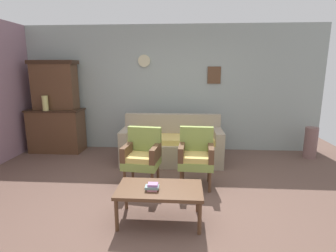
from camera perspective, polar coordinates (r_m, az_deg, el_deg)
name	(u,v)px	position (r m, az deg, el deg)	size (l,w,h in m)	color
ground_plane	(162,205)	(3.72, -1.40, -16.53)	(7.68, 7.68, 0.00)	brown
wall_back_with_decor	(172,89)	(5.90, 0.88, 7.95)	(6.40, 0.09, 2.70)	#939E99
side_cabinet	(57,130)	(6.31, -22.66, -0.85)	(1.16, 0.55, 0.93)	brown
cabinet_upper_hutch	(55,85)	(6.25, -23.08, 8.14)	(0.99, 0.38, 1.03)	brown
vase_on_cabinet	(45,103)	(6.11, -24.78, 4.47)	(0.12, 0.12, 0.31)	#C9BF6F
floral_couch	(172,145)	(5.19, 0.85, -4.16)	(1.91, 0.81, 0.90)	gray
armchair_near_couch_end	(142,154)	(4.12, -5.51, -6.08)	(0.57, 0.55, 0.90)	#849947
armchair_by_doorway	(196,154)	(4.13, 6.03, -6.03)	(0.55, 0.52, 0.90)	#849947
coffee_table	(160,191)	(3.22, -1.79, -13.81)	(1.00, 0.56, 0.42)	brown
book_stack_on_table	(152,187)	(3.14, -3.36, -12.88)	(0.16, 0.11, 0.08)	pink
floor_vase_by_wall	(311,143)	(6.15, 28.20, -3.15)	(0.25, 0.25, 0.63)	#7B5855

